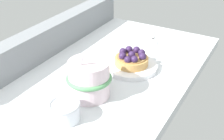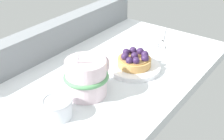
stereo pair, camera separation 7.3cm
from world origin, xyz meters
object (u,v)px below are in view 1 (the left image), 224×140
object	(u,v)px
coffee_mug	(90,78)
sugar_bowl	(65,111)
dessert_plate	(131,66)
raspberry_tart	(132,59)
dessert_fork	(153,35)

from	to	relation	value
coffee_mug	sugar_bowl	distance (cm)	10.24
dessert_plate	raspberry_tart	size ratio (longest dim) A/B	1.58
raspberry_tart	dessert_plate	bearing A→B (deg)	163.88
raspberry_tart	sugar_bowl	size ratio (longest dim) A/B	1.35
dessert_plate	sugar_bowl	world-z (taller)	sugar_bowl
raspberry_tart	sugar_bowl	distance (cm)	25.88
sugar_bowl	coffee_mug	bearing A→B (deg)	2.56
dessert_plate	raspberry_tart	xyz separation A→B (cm)	(0.06, -0.02, 2.28)
raspberry_tart	coffee_mug	xyz separation A→B (cm)	(-15.77, 2.74, 1.55)
raspberry_tart	sugar_bowl	xyz separation A→B (cm)	(-25.76, 2.29, -0.65)
raspberry_tart	coffee_mug	bearing A→B (deg)	170.14
dessert_fork	sugar_bowl	xyz separation A→B (cm)	(-48.36, -1.11, 1.89)
dessert_plate	dessert_fork	xyz separation A→B (cm)	(22.66, 3.39, -0.26)
dessert_plate	coffee_mug	distance (cm)	16.40
dessert_plate	sugar_bowl	distance (cm)	25.86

